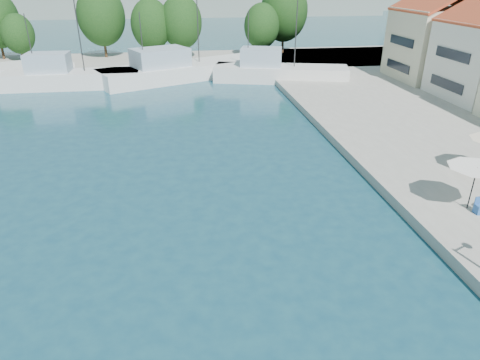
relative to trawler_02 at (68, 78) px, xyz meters
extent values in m
cube|color=#9B988C|center=(9.04, 12.01, -0.77)|extent=(90.00, 16.00, 0.60)
cube|color=beige|center=(41.04, -3.99, 3.28)|extent=(8.60, 8.50, 7.50)
cube|color=silver|center=(0.38, 0.00, -0.37)|extent=(14.77, 3.91, 2.20)
cube|color=#98ADBC|center=(-1.83, 0.01, 1.73)|extent=(4.44, 2.97, 2.00)
cylinder|color=#2D2D2D|center=(1.86, -0.01, 4.73)|extent=(0.12, 0.12, 8.00)
cylinder|color=#2D2D2D|center=(-3.31, 0.02, 3.73)|extent=(0.10, 0.10, 6.00)
cube|color=silver|center=(12.92, 2.88, -0.37)|extent=(20.68, 13.44, 2.20)
cube|color=#98ADBC|center=(10.16, 1.58, 1.73)|extent=(7.26, 6.28, 2.00)
cylinder|color=#2D2D2D|center=(14.76, 3.74, 4.73)|extent=(0.12, 0.12, 8.00)
cylinder|color=#2D2D2D|center=(8.31, 0.71, 3.73)|extent=(0.10, 0.10, 6.00)
cube|color=silver|center=(24.03, -0.41, -0.37)|extent=(15.97, 7.94, 2.20)
cube|color=#98ADBC|center=(21.79, 0.20, 1.73)|extent=(5.29, 4.20, 2.00)
cylinder|color=#2D2D2D|center=(25.52, -0.82, 4.73)|extent=(0.12, 0.12, 8.00)
cylinder|color=#2D2D2D|center=(20.30, 0.61, 3.73)|extent=(0.10, 0.10, 6.00)
cylinder|color=#3F2B19|center=(-12.26, 16.74, 1.58)|extent=(0.36, 0.36, 4.10)
cylinder|color=#3F2B19|center=(-9.00, 14.59, 0.92)|extent=(0.36, 0.36, 2.78)
ellipsoid|color=#103411|center=(-9.00, 14.59, 3.14)|extent=(4.22, 4.22, 5.27)
cylinder|color=#3F2B19|center=(1.97, 16.13, 1.70)|extent=(0.36, 0.36, 4.34)
ellipsoid|color=#103411|center=(1.97, 16.13, 5.18)|extent=(6.60, 6.60, 8.26)
cylinder|color=#3F2B19|center=(8.87, 13.26, 1.33)|extent=(0.36, 0.36, 3.59)
ellipsoid|color=#103411|center=(8.87, 13.26, 4.20)|extent=(5.46, 5.46, 6.82)
cylinder|color=#3F2B19|center=(13.00, 13.37, 1.42)|extent=(0.36, 0.36, 3.78)
ellipsoid|color=#103411|center=(13.00, 13.37, 4.44)|extent=(5.74, 5.74, 7.18)
cylinder|color=#3F2B19|center=(24.29, 13.02, 1.17)|extent=(0.36, 0.36, 3.28)
ellipsoid|color=#103411|center=(24.29, 13.02, 3.80)|extent=(4.99, 4.99, 6.24)
cylinder|color=#3F2B19|center=(28.25, 16.27, 1.83)|extent=(0.36, 0.36, 4.59)
ellipsoid|color=#103411|center=(28.25, 16.27, 5.50)|extent=(6.98, 6.98, 8.72)
cylinder|color=black|center=(26.16, -32.73, 0.66)|extent=(0.06, 0.06, 2.26)
cone|color=white|center=(26.16, -32.73, 1.54)|extent=(2.84, 2.84, 0.50)
cube|color=#295BA6|center=(26.40, -33.30, -0.24)|extent=(0.42, 0.42, 0.46)
cylinder|color=black|center=(29.42, -28.77, -0.10)|extent=(0.06, 0.06, 0.74)
cylinder|color=beige|center=(29.42, -28.77, 0.27)|extent=(0.70, 0.70, 0.04)
cube|color=brown|center=(28.72, -28.77, -0.24)|extent=(0.42, 0.42, 0.46)
camera|label=1|loc=(11.91, -49.89, 10.25)|focal=32.00mm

